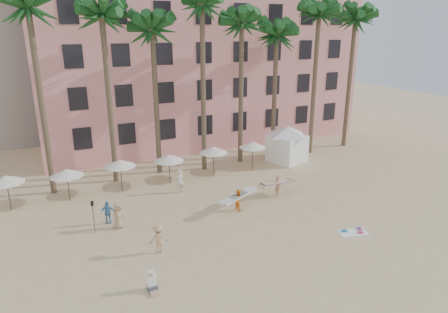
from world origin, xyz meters
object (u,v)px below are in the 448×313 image
object	(u,v)px
cabana	(287,141)
carrier_yellow	(278,184)
carrier_white	(239,198)
pink_hotel	(197,68)

from	to	relation	value
cabana	carrier_yellow	world-z (taller)	cabana
cabana	carrier_white	distance (m)	12.13
pink_hotel	carrier_yellow	size ratio (longest dim) A/B	11.66
carrier_yellow	carrier_white	world-z (taller)	carrier_yellow
cabana	carrier_yellow	xyz separation A→B (m)	(-5.43, -6.86, -1.10)
carrier_yellow	carrier_white	size ratio (longest dim) A/B	0.94
pink_hotel	cabana	world-z (taller)	pink_hotel
carrier_yellow	cabana	bearing A→B (deg)	51.64
carrier_yellow	carrier_white	xyz separation A→B (m)	(-3.87, -0.82, -0.11)
carrier_yellow	carrier_white	bearing A→B (deg)	-168.01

